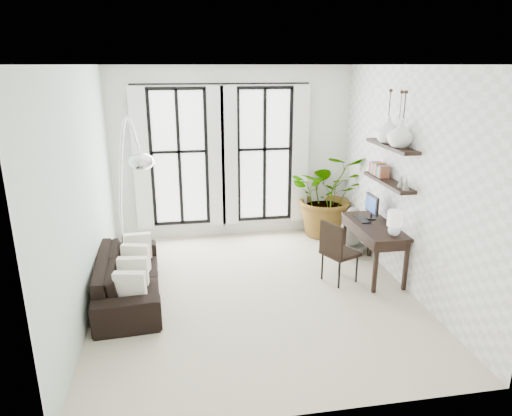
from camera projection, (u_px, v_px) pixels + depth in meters
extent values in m
plane|color=beige|center=(255.00, 292.00, 6.71)|extent=(5.00, 5.00, 0.00)
plane|color=white|center=(255.00, 65.00, 5.75)|extent=(5.00, 5.00, 0.00)
plane|color=silver|center=(83.00, 195.00, 5.87)|extent=(0.00, 5.00, 5.00)
plane|color=white|center=(408.00, 181.00, 6.59)|extent=(0.00, 5.00, 5.00)
plane|color=white|center=(233.00, 154.00, 8.58)|extent=(4.50, 0.00, 4.50)
cube|color=white|center=(179.00, 158.00, 8.41)|extent=(1.00, 0.02, 2.50)
cube|color=white|center=(141.00, 161.00, 8.20)|extent=(0.30, 0.04, 2.60)
cube|color=white|center=(217.00, 158.00, 8.42)|extent=(0.30, 0.04, 2.60)
cube|color=white|center=(264.00, 156.00, 8.66)|extent=(1.00, 0.02, 2.50)
cube|color=white|center=(229.00, 158.00, 8.46)|extent=(0.30, 0.04, 2.60)
cube|color=white|center=(300.00, 155.00, 8.68)|extent=(0.30, 0.04, 2.60)
cylinder|color=black|center=(221.00, 84.00, 8.05)|extent=(3.20, 0.03, 0.03)
cube|color=black|center=(388.00, 182.00, 6.91)|extent=(0.25, 1.30, 0.05)
cube|color=black|center=(391.00, 146.00, 6.75)|extent=(0.25, 1.30, 0.05)
cube|color=#D7353E|center=(374.00, 167.00, 7.39)|extent=(0.16, 0.03, 0.18)
cube|color=#3A41CC|center=(375.00, 168.00, 7.35)|extent=(0.16, 0.03, 0.18)
cube|color=#FFA738|center=(376.00, 168.00, 7.31)|extent=(0.16, 0.03, 0.18)
cube|color=green|center=(377.00, 169.00, 7.27)|extent=(0.16, 0.03, 0.18)
cube|color=#CA57CB|center=(378.00, 169.00, 7.23)|extent=(0.16, 0.03, 0.18)
cube|color=orange|center=(380.00, 170.00, 7.18)|extent=(0.16, 0.03, 0.18)
cube|color=#515151|center=(381.00, 171.00, 7.14)|extent=(0.16, 0.03, 0.18)
cube|color=#35A3BB|center=(382.00, 171.00, 7.10)|extent=(0.16, 0.03, 0.18)
cube|color=tan|center=(383.00, 172.00, 7.06)|extent=(0.16, 0.03, 0.18)
cube|color=brown|center=(385.00, 173.00, 7.01)|extent=(0.16, 0.04, 0.18)
cone|color=gray|center=(401.00, 181.00, 6.50)|extent=(0.10, 0.10, 0.18)
cone|color=gray|center=(406.00, 184.00, 6.36)|extent=(0.10, 0.10, 0.18)
imported|color=black|center=(128.00, 277.00, 6.50)|extent=(0.99, 2.21, 0.63)
cube|color=white|center=(130.00, 287.00, 5.80)|extent=(0.40, 0.12, 0.40)
cube|color=white|center=(133.00, 271.00, 6.24)|extent=(0.40, 0.12, 0.40)
cube|color=white|center=(136.00, 258.00, 6.68)|extent=(0.40, 0.12, 0.40)
cube|color=white|center=(138.00, 246.00, 7.12)|extent=(0.40, 0.12, 0.40)
imported|color=#2D7228|center=(328.00, 194.00, 8.77)|extent=(1.63, 1.46, 1.65)
cube|color=black|center=(375.00, 226.00, 7.10)|extent=(0.59, 1.39, 0.04)
cube|color=black|center=(373.00, 232.00, 7.12)|extent=(0.54, 1.33, 0.13)
cube|color=black|center=(375.00, 268.00, 6.58)|extent=(0.05, 0.05, 0.77)
cube|color=black|center=(406.00, 266.00, 6.65)|extent=(0.05, 0.05, 0.77)
cube|color=black|center=(344.00, 237.00, 7.78)|extent=(0.05, 0.05, 0.77)
cube|color=black|center=(370.00, 235.00, 7.86)|extent=(0.05, 0.05, 0.77)
cube|color=black|center=(372.00, 204.00, 7.28)|extent=(0.04, 0.42, 0.30)
cube|color=navy|center=(371.00, 204.00, 7.27)|extent=(0.00, 0.36, 0.24)
cube|color=black|center=(362.00, 219.00, 7.32)|extent=(0.15, 0.40, 0.02)
sphere|color=silver|center=(394.00, 231.00, 6.57)|extent=(0.18, 0.18, 0.18)
cylinder|color=white|center=(395.00, 218.00, 6.51)|extent=(0.22, 0.22, 0.22)
cube|color=black|center=(340.00, 253.00, 6.94)|extent=(0.61, 0.61, 0.05)
cube|color=black|center=(331.00, 240.00, 6.75)|extent=(0.23, 0.44, 0.51)
cylinder|color=black|center=(332.00, 274.00, 6.81)|extent=(0.03, 0.03, 0.43)
cylinder|color=black|center=(355.00, 272.00, 6.87)|extent=(0.03, 0.03, 0.43)
cylinder|color=black|center=(324.00, 264.00, 7.16)|extent=(0.03, 0.03, 0.43)
cylinder|color=black|center=(347.00, 262.00, 7.22)|extent=(0.03, 0.03, 0.43)
cylinder|color=silver|center=(127.00, 277.00, 7.08)|extent=(0.38, 0.38, 0.11)
cylinder|color=silver|center=(124.00, 245.00, 6.92)|extent=(0.04, 0.04, 1.06)
ellipsoid|color=silver|center=(141.00, 162.00, 6.10)|extent=(0.34, 0.34, 0.22)
cylinder|color=gray|center=(351.00, 249.00, 8.11)|extent=(0.47, 0.47, 0.14)
ellipsoid|color=gray|center=(352.00, 231.00, 8.02)|extent=(0.42, 0.42, 0.52)
sphere|color=gray|center=(353.00, 214.00, 7.92)|extent=(0.23, 0.23, 0.23)
imported|color=white|center=(401.00, 134.00, 6.45)|extent=(0.37, 0.37, 0.38)
imported|color=white|center=(388.00, 130.00, 6.82)|extent=(0.37, 0.37, 0.38)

